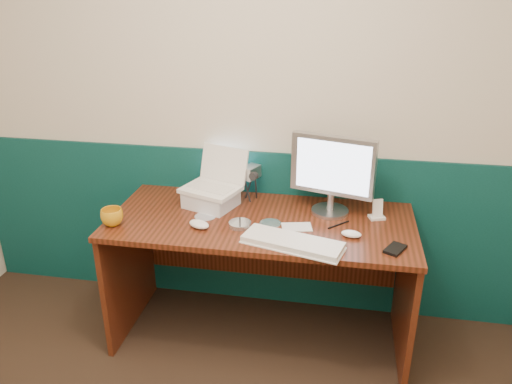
% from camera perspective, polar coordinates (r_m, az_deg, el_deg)
% --- Properties ---
extents(back_wall, '(3.50, 0.04, 2.50)m').
position_cam_1_polar(back_wall, '(2.83, -1.08, 9.56)').
color(back_wall, beige).
rests_on(back_wall, ground).
extents(wainscot, '(3.48, 0.02, 1.00)m').
position_cam_1_polar(wainscot, '(3.08, -1.02, -4.19)').
color(wainscot, '#073331').
rests_on(wainscot, ground).
extents(desk, '(1.60, 0.70, 0.75)m').
position_cam_1_polar(desk, '(2.82, 0.54, -9.99)').
color(desk, '#361709').
rests_on(desk, ground).
extents(laptop_riser, '(0.31, 0.29, 0.09)m').
position_cam_1_polar(laptop_riser, '(2.77, -5.16, -0.76)').
color(laptop_riser, silver).
rests_on(laptop_riser, desk).
extents(laptop, '(0.35, 0.31, 0.25)m').
position_cam_1_polar(laptop, '(2.71, -5.29, 2.48)').
color(laptop, white).
rests_on(laptop, laptop_riser).
extents(monitor, '(0.46, 0.24, 0.44)m').
position_cam_1_polar(monitor, '(2.65, 8.71, 2.02)').
color(monitor, '#ABABB0').
rests_on(monitor, desk).
extents(keyboard, '(0.50, 0.28, 0.03)m').
position_cam_1_polar(keyboard, '(2.38, 4.19, -5.84)').
color(keyboard, white).
rests_on(keyboard, desk).
extents(mouse_right, '(0.11, 0.07, 0.03)m').
position_cam_1_polar(mouse_right, '(2.49, 10.84, -4.73)').
color(mouse_right, white).
rests_on(mouse_right, desk).
extents(mouse_left, '(0.14, 0.11, 0.04)m').
position_cam_1_polar(mouse_left, '(2.55, -6.52, -3.68)').
color(mouse_left, white).
rests_on(mouse_left, desk).
extents(mug, '(0.13, 0.13, 0.09)m').
position_cam_1_polar(mug, '(2.66, -16.12, -2.77)').
color(mug, orange).
rests_on(mug, desk).
extents(camcorder, '(0.13, 0.15, 0.19)m').
position_cam_1_polar(camcorder, '(2.83, -0.60, 0.92)').
color(camcorder, '#A2A2A7').
rests_on(camcorder, desk).
extents(cd_spindle, '(0.11, 0.11, 0.02)m').
position_cam_1_polar(cd_spindle, '(2.55, -1.85, -3.71)').
color(cd_spindle, silver).
rests_on(cd_spindle, desk).
extents(cd_loose_a, '(0.12, 0.12, 0.00)m').
position_cam_1_polar(cd_loose_a, '(2.67, -5.81, -2.78)').
color(cd_loose_a, silver).
rests_on(cd_loose_a, desk).
extents(cd_loose_b, '(0.11, 0.11, 0.00)m').
position_cam_1_polar(cd_loose_b, '(2.59, 1.65, -3.57)').
color(cd_loose_b, silver).
rests_on(cd_loose_b, desk).
extents(pen, '(0.11, 0.11, 0.01)m').
position_cam_1_polar(pen, '(2.60, 9.40, -3.70)').
color(pen, black).
rests_on(pen, desk).
extents(papers, '(0.17, 0.13, 0.00)m').
position_cam_1_polar(papers, '(2.55, 4.68, -4.02)').
color(papers, silver).
rests_on(papers, desk).
extents(dock, '(0.09, 0.08, 0.01)m').
position_cam_1_polar(dock, '(2.71, 13.62, -2.81)').
color(dock, white).
rests_on(dock, desk).
extents(music_player, '(0.06, 0.04, 0.09)m').
position_cam_1_polar(music_player, '(2.69, 13.73, -1.77)').
color(music_player, white).
rests_on(music_player, dock).
extents(pda, '(0.12, 0.14, 0.01)m').
position_cam_1_polar(pda, '(2.43, 15.61, -6.29)').
color(pda, black).
rests_on(pda, desk).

